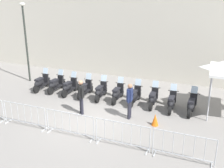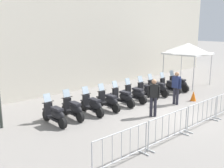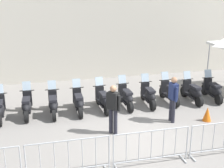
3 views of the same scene
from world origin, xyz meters
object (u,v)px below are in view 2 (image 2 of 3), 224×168
(officer_mid_plaza, at_px, (154,96))
(motorcycle_2, at_px, (93,105))
(motorcycle_1, at_px, (73,109))
(officer_near_row_end, at_px, (176,86))
(motorcycle_4, at_px, (123,97))
(motorcycle_3, at_px, (109,101))
(barrier_segment_2, at_px, (202,114))
(canopy_tent, at_px, (188,49))
(motorcycle_7, at_px, (157,88))
(motorcycle_8, at_px, (169,86))
(barrier_segment_1, at_px, (169,128))
(barrier_segment_0, at_px, (121,148))
(motorcycle_9, at_px, (178,84))
(traffic_cone, at_px, (193,96))
(motorcycle_0, at_px, (55,115))
(motorcycle_6, at_px, (147,91))
(motorcycle_5, at_px, (135,94))

(officer_mid_plaza, bearing_deg, motorcycle_2, 131.08)
(motorcycle_1, xyz_separation_m, officer_near_row_end, (5.16, -1.91, 0.53))
(motorcycle_2, xyz_separation_m, motorcycle_4, (1.98, -0.03, 0.00))
(motorcycle_1, distance_m, motorcycle_3, 1.98)
(motorcycle_3, distance_m, barrier_segment_2, 4.40)
(motorcycle_2, bearing_deg, canopy_tent, 2.41)
(officer_mid_plaza, bearing_deg, motorcycle_1, 141.44)
(motorcycle_7, height_order, barrier_segment_2, motorcycle_7)
(motorcycle_8, bearing_deg, barrier_segment_1, -146.18)
(barrier_segment_0, height_order, officer_near_row_end, officer_near_row_end)
(motorcycle_2, relative_size, motorcycle_7, 1.00)
(barrier_segment_2, bearing_deg, motorcycle_9, 41.26)
(canopy_tent, xyz_separation_m, traffic_cone, (-3.36, -2.44, -2.24))
(motorcycle_2, relative_size, motorcycle_8, 1.00)
(motorcycle_0, xyz_separation_m, officer_mid_plaza, (3.79, -2.16, 0.53))
(barrier_segment_2, distance_m, officer_near_row_end, 3.10)
(barrier_segment_1, xyz_separation_m, canopy_tent, (8.80, 4.51, 1.99))
(motorcycle_0, relative_size, barrier_segment_2, 0.77)
(motorcycle_6, distance_m, officer_mid_plaza, 2.98)
(motorcycle_3, height_order, officer_near_row_end, officer_near_row_end)
(officer_near_row_end, bearing_deg, motorcycle_0, 163.43)
(motorcycle_0, bearing_deg, barrier_segment_1, -64.59)
(canopy_tent, bearing_deg, motorcycle_6, -174.97)
(barrier_segment_2, bearing_deg, motorcycle_7, 58.17)
(motorcycle_8, height_order, traffic_cone, motorcycle_8)
(officer_near_row_end, bearing_deg, motorcycle_6, 97.99)
(motorcycle_2, xyz_separation_m, motorcycle_3, (0.99, -0.03, 0.00))
(motorcycle_1, height_order, motorcycle_6, same)
(motorcycle_6, bearing_deg, officer_mid_plaza, -136.10)
(officer_near_row_end, bearing_deg, motorcycle_8, 42.07)
(motorcycle_5, distance_m, officer_near_row_end, 2.20)
(traffic_cone, bearing_deg, canopy_tent, 35.97)
(barrier_segment_2, relative_size, officer_near_row_end, 1.28)
(motorcycle_0, bearing_deg, motorcycle_5, -0.88)
(motorcycle_1, distance_m, officer_mid_plaza, 3.63)
(motorcycle_4, relative_size, motorcycle_6, 1.00)
(officer_near_row_end, bearing_deg, canopy_tent, 24.67)
(officer_near_row_end, height_order, traffic_cone, officer_near_row_end)
(motorcycle_4, relative_size, barrier_segment_2, 0.78)
(motorcycle_7, bearing_deg, traffic_cone, -75.01)
(motorcycle_2, height_order, motorcycle_9, same)
(barrier_segment_2, xyz_separation_m, officer_mid_plaza, (-0.51, 2.12, 0.45))
(motorcycle_7, xyz_separation_m, barrier_segment_1, (-4.90, -4.11, 0.07))
(motorcycle_7, distance_m, traffic_cone, 2.11)
(motorcycle_0, height_order, motorcycle_4, same)
(barrier_segment_1, bearing_deg, barrier_segment_2, -1.75)
(barrier_segment_0, relative_size, canopy_tent, 0.76)
(barrier_segment_2, xyz_separation_m, traffic_cone, (3.14, 2.15, -0.25))
(motorcycle_1, height_order, barrier_segment_1, motorcycle_1)
(motorcycle_0, relative_size, officer_mid_plaza, 0.99)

